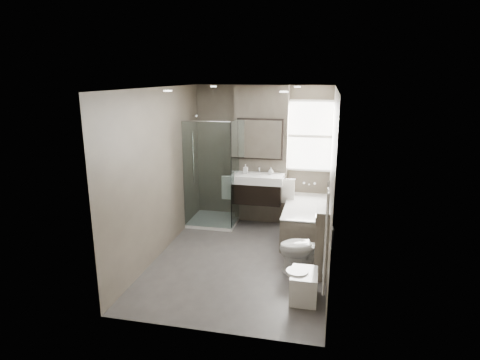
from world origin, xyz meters
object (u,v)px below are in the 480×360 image
(toilet, at_px, (304,247))
(bathtub, at_px, (306,219))
(bidet, at_px, (304,285))
(vanity, at_px, (258,188))

(toilet, bearing_deg, bathtub, 164.88)
(toilet, relative_size, bidet, 1.51)
(vanity, bearing_deg, toilet, -59.53)
(bathtub, xyz_separation_m, bidet, (0.09, -2.10, -0.12))
(bathtub, distance_m, toilet, 1.33)
(vanity, relative_size, bidet, 1.95)
(vanity, relative_size, bathtub, 0.59)
(vanity, bearing_deg, bathtub, -19.37)
(bidet, bearing_deg, vanity, 112.71)
(toilet, bearing_deg, bidet, -13.78)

